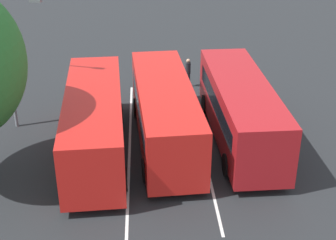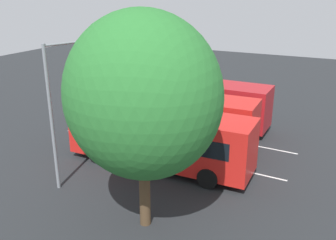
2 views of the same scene
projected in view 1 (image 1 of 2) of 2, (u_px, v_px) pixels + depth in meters
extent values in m
plane|color=#232628|center=(166.00, 143.00, 24.04)|extent=(70.12, 70.12, 0.00)
cube|color=#AD191E|center=(240.00, 108.00, 23.60)|extent=(9.96, 2.65, 2.70)
cube|color=black|center=(223.00, 60.00, 27.66)|extent=(0.15, 2.21, 1.13)
cube|color=black|center=(216.00, 103.00, 23.37)|extent=(8.34, 0.20, 0.86)
cube|color=black|center=(266.00, 101.00, 23.55)|extent=(8.34, 0.20, 0.86)
cube|color=black|center=(223.00, 52.00, 27.48)|extent=(0.13, 2.01, 0.32)
cube|color=black|center=(221.00, 90.00, 28.52)|extent=(0.13, 2.31, 0.36)
cylinder|color=black|center=(205.00, 104.00, 26.88)|extent=(1.03, 0.29, 1.03)
cylinder|color=black|center=(248.00, 103.00, 27.06)|extent=(1.03, 0.29, 1.03)
cylinder|color=black|center=(227.00, 165.00, 21.22)|extent=(1.03, 0.29, 1.03)
cylinder|color=black|center=(281.00, 163.00, 21.39)|extent=(1.03, 0.29, 1.03)
cube|color=red|center=(165.00, 112.00, 23.27)|extent=(9.98, 2.75, 2.70)
cube|color=#19232D|center=(155.00, 62.00, 27.31)|extent=(0.17, 2.21, 1.13)
cube|color=#19232D|center=(139.00, 107.00, 22.99)|extent=(8.34, 0.28, 0.86)
cube|color=#19232D|center=(190.00, 104.00, 23.25)|extent=(8.34, 0.28, 0.86)
cube|color=black|center=(155.00, 54.00, 27.13)|extent=(0.15, 2.01, 0.32)
cube|color=black|center=(155.00, 92.00, 28.17)|extent=(0.16, 2.31, 0.36)
cylinder|color=black|center=(136.00, 107.00, 26.50)|extent=(1.03, 0.30, 1.03)
cylinder|color=black|center=(180.00, 105.00, 26.75)|extent=(1.03, 0.30, 1.03)
cylinder|color=black|center=(146.00, 170.00, 20.85)|extent=(1.03, 0.30, 1.03)
cylinder|color=black|center=(201.00, 167.00, 21.11)|extent=(1.03, 0.30, 1.03)
cube|color=red|center=(94.00, 121.00, 22.38)|extent=(9.97, 2.67, 2.70)
cube|color=black|center=(95.00, 68.00, 26.43)|extent=(0.16, 2.21, 1.13)
cube|color=black|center=(67.00, 116.00, 22.12)|extent=(8.34, 0.22, 0.86)
cube|color=black|center=(121.00, 113.00, 22.36)|extent=(8.34, 0.22, 0.86)
cube|color=black|center=(95.00, 60.00, 26.25)|extent=(0.13, 2.01, 0.32)
cube|color=black|center=(98.00, 99.00, 27.29)|extent=(0.14, 2.31, 0.36)
cylinder|color=black|center=(74.00, 115.00, 25.62)|extent=(1.03, 0.30, 1.03)
cylinder|color=black|center=(120.00, 113.00, 25.86)|extent=(1.03, 0.30, 1.03)
cylinder|color=black|center=(65.00, 183.00, 19.98)|extent=(1.03, 0.30, 1.03)
cylinder|color=black|center=(124.00, 179.00, 20.22)|extent=(1.03, 0.30, 1.03)
cylinder|color=#232833|center=(189.00, 80.00, 30.26)|extent=(0.13, 0.13, 0.89)
cylinder|color=#232833|center=(187.00, 80.00, 30.22)|extent=(0.13, 0.13, 0.89)
cylinder|color=#232328|center=(188.00, 68.00, 29.88)|extent=(0.38, 0.38, 0.70)
sphere|color=tan|center=(188.00, 61.00, 29.67)|extent=(0.24, 0.24, 0.24)
cylinder|color=gray|center=(8.00, 65.00, 24.11)|extent=(0.16, 0.16, 6.85)
cube|color=slate|center=(35.00, 1.00, 22.28)|extent=(0.37, 0.59, 0.14)
cube|color=silver|center=(201.00, 141.00, 24.19)|extent=(14.40, 0.73, 0.01)
cube|color=silver|center=(130.00, 144.00, 23.89)|extent=(14.40, 0.73, 0.01)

